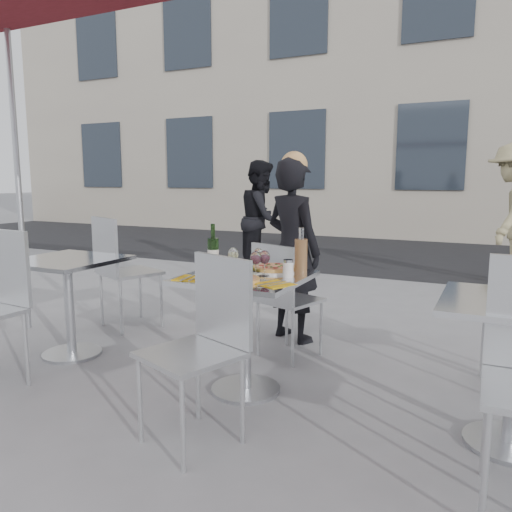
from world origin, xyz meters
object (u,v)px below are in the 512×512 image
at_px(pizza_far, 274,269).
at_px(wine_bottle, 213,251).
at_px(salad_plate, 241,269).
at_px(wineglass_white_b, 258,256).
at_px(pedestrian_a, 262,219).
at_px(wineglass_white_a, 233,255).
at_px(napkin_right, 275,284).
at_px(woman_diner, 293,250).
at_px(carafe, 301,255).
at_px(side_chair_lfar, 119,263).
at_px(wineglass_red_b, 265,258).
at_px(napkin_left, 191,278).
at_px(pizza_near, 233,279).
at_px(wineglass_red_a, 256,259).
at_px(chair_near, 205,333).
at_px(side_table_left, 68,286).
at_px(main_table, 245,309).
at_px(sugar_shaker, 288,268).
at_px(chair_far, 282,291).

relative_size(pizza_far, wine_bottle, 1.10).
xyz_separation_m(salad_plate, wineglass_white_b, (0.07, 0.10, 0.07)).
distance_m(pedestrian_a, wineglass_white_a, 3.74).
height_order(wine_bottle, napkin_right, wine_bottle).
height_order(woman_diner, carafe, woman_diner).
relative_size(pizza_far, carafe, 1.12).
height_order(side_chair_lfar, woman_diner, woman_diner).
distance_m(side_chair_lfar, wineglass_red_b, 1.87).
relative_size(woman_diner, pizza_far, 4.63).
distance_m(wineglass_white_b, napkin_left, 0.46).
distance_m(wine_bottle, napkin_right, 0.66).
height_order(side_chair_lfar, pizza_near, side_chair_lfar).
bearing_deg(wineglass_red_a, wineglass_red_b, 51.42).
xyz_separation_m(chair_near, side_chair_lfar, (-1.69, 1.29, 0.04)).
distance_m(side_table_left, wineglass_red_b, 1.64).
height_order(main_table, wineglass_red_a, wineglass_red_a).
distance_m(main_table, sugar_shaker, 0.37).
relative_size(main_table, side_chair_lfar, 0.74).
height_order(pedestrian_a, wine_bottle, pedestrian_a).
distance_m(pizza_near, napkin_left, 0.26).
bearing_deg(salad_plate, wineglass_red_a, -9.17).
relative_size(wine_bottle, wineglass_red_a, 1.87).
height_order(chair_near, pedestrian_a, pedestrian_a).
distance_m(woman_diner, wineglass_red_a, 1.14).
height_order(pedestrian_a, salad_plate, pedestrian_a).
distance_m(pedestrian_a, napkin_right, 4.11).
bearing_deg(sugar_shaker, carafe, 76.83).
height_order(side_chair_lfar, wineglass_red_b, side_chair_lfar).
bearing_deg(napkin_right, chair_near, -88.60).
distance_m(salad_plate, wineglass_white_b, 0.14).
distance_m(wineglass_white_b, wineglass_red_a, 0.13).
height_order(wine_bottle, wineglass_red_a, wine_bottle).
bearing_deg(sugar_shaker, wineglass_red_b, -171.97).
distance_m(main_table, chair_far, 0.63).
distance_m(pizza_near, salad_plate, 0.20).
relative_size(pizza_near, napkin_left, 1.57).
bearing_deg(wineglass_white_a, chair_near, -73.40).
distance_m(side_chair_lfar, wineglass_white_b, 1.77).
bearing_deg(napkin_left, salad_plate, 42.70).
height_order(wine_bottle, wineglass_red_b, wine_bottle).
bearing_deg(wine_bottle, woman_diner, 79.54).
relative_size(wineglass_white_b, wineglass_red_a, 1.00).
distance_m(pizza_far, wine_bottle, 0.43).
distance_m(side_table_left, pizza_far, 1.63).
relative_size(sugar_shaker, napkin_left, 0.53).
relative_size(salad_plate, wineglass_white_b, 1.40).
bearing_deg(carafe, wine_bottle, -174.10).
xyz_separation_m(salad_plate, carafe, (0.32, 0.18, 0.08)).
relative_size(wine_bottle, sugar_shaker, 2.76).
xyz_separation_m(main_table, pizza_far, (0.10, 0.22, 0.23)).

